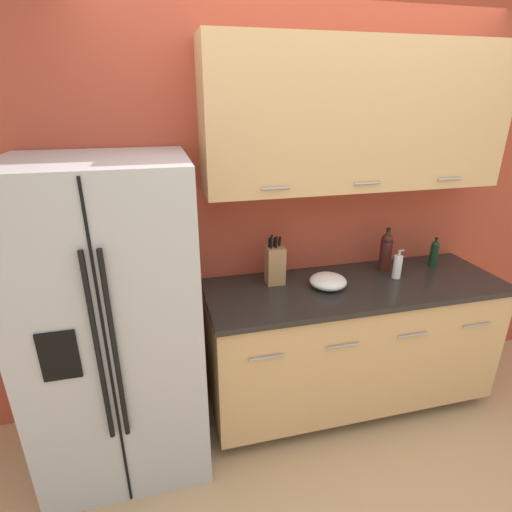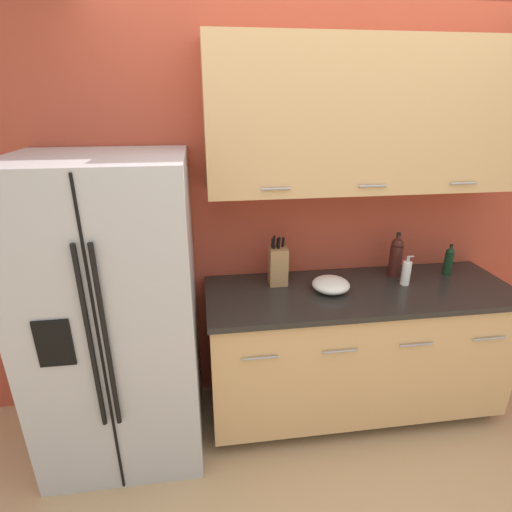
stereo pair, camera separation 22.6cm
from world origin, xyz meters
TOP-DOWN VIEW (x-y plane):
  - wall_back at (0.06, 1.14)m, footprint 10.00×0.39m
  - counter_unit at (0.24, 0.85)m, footprint 1.89×0.64m
  - refrigerator at (-1.20, 0.78)m, footprint 0.87×0.77m
  - knife_block at (-0.25, 0.98)m, footprint 0.11×0.10m
  - wine_bottle at (0.53, 1.00)m, footprint 0.08×0.08m
  - soap_dispenser at (0.54, 0.86)m, footprint 0.06×0.05m
  - oil_bottle at (0.88, 0.97)m, footprint 0.06×0.06m
  - mixing_bowl at (0.05, 0.84)m, footprint 0.23×0.23m

SIDE VIEW (x-z plane):
  - counter_unit at x=0.24m, z-range 0.01..0.92m
  - refrigerator at x=-1.20m, z-range 0.00..1.74m
  - mixing_bowl at x=0.05m, z-range 0.91..0.99m
  - soap_dispenser at x=0.54m, z-range 0.89..1.08m
  - oil_bottle at x=0.88m, z-range 0.90..1.11m
  - knife_block at x=-0.25m, z-range 0.87..1.20m
  - wine_bottle at x=0.53m, z-range 0.90..1.19m
  - wall_back at x=0.06m, z-range 0.16..2.76m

